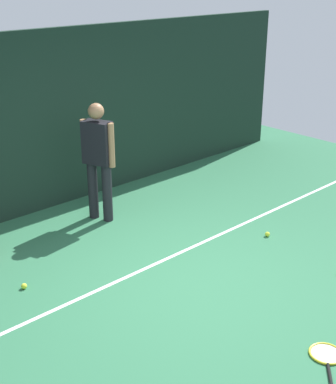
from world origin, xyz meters
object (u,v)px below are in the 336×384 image
at_px(tennis_player, 98,155).
at_px(tennis_racket, 326,356).
at_px(tennis_ball_mid_court, 267,234).
at_px(tennis_ball_near_player, 24,286).

height_order(tennis_player, tennis_racket, tennis_player).
bearing_deg(tennis_ball_mid_court, tennis_player, 123.32).
relative_size(tennis_player, tennis_ball_near_player, 25.76).
relative_size(tennis_racket, tennis_ball_near_player, 8.93).
bearing_deg(tennis_racket, tennis_ball_mid_court, 11.89).
distance_m(tennis_player, tennis_ball_near_player, 2.20).
height_order(tennis_racket, tennis_ball_near_player, tennis_ball_near_player).
distance_m(tennis_racket, tennis_ball_mid_court, 2.48).
xyz_separation_m(tennis_racket, tennis_ball_mid_court, (1.58, 1.91, 0.02)).
xyz_separation_m(tennis_player, tennis_racket, (-0.27, -3.91, -0.95)).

